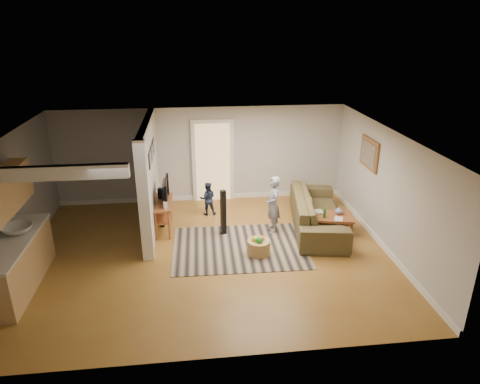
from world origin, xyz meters
name	(u,v)px	position (x,y,z in m)	size (l,w,h in m)	color
ground	(208,254)	(0.00, 0.00, 0.00)	(7.50, 7.50, 0.00)	brown
room_shell	(152,183)	(-1.07, 0.43, 1.46)	(7.54, 6.02, 2.52)	#B2B0AB
area_rug	(240,247)	(0.69, 0.19, 0.01)	(2.84, 2.08, 0.01)	black
sofa	(317,227)	(2.60, 0.94, 0.00)	(2.75, 1.07, 0.80)	#4F3E27
coffee_table	(330,219)	(2.82, 0.68, 0.32)	(1.15, 0.81, 0.62)	brown
tv_console	(163,204)	(-0.94, 1.23, 0.65)	(0.43, 1.13, 0.97)	brown
speaker_left	(223,213)	(0.40, 0.86, 0.53)	(0.11, 0.11, 1.06)	black
speaker_right	(161,208)	(-1.00, 1.41, 0.49)	(0.10, 0.10, 0.97)	black
toy_basket	(259,246)	(1.05, -0.13, 0.18)	(0.48, 0.48, 0.42)	olive
child	(272,231)	(1.53, 0.88, 0.00)	(0.48, 0.32, 1.32)	gray
toddler	(208,214)	(0.10, 1.98, 0.00)	(0.41, 0.32, 0.85)	#1E263E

